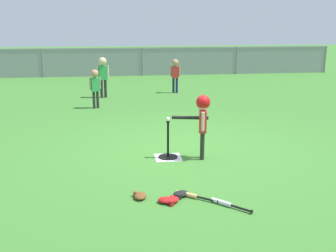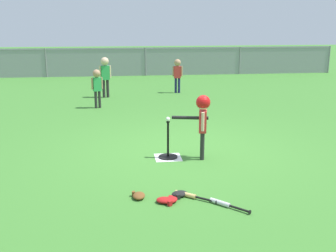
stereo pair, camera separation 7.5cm
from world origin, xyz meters
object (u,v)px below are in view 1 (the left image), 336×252
Objects in this scene: glove_near_bats at (167,200)px; batter_child at (202,114)px; glove_by_plate at (181,194)px; fielder_near_left at (95,83)px; batting_tee at (168,152)px; spare_bat_silver at (226,204)px; baseball_on_tee at (168,119)px; fielder_deep_right at (175,71)px; spare_bat_wood at (191,195)px; glove_tossed_aside at (171,200)px; glove_outfield_drop at (140,196)px; fielder_near_right at (103,72)px.

batter_child is at bearing 63.99° from glove_near_bats.
glove_near_bats is at bearing -141.42° from glove_by_plate.
batter_child is 1.06× the size of fielder_near_left.
batting_tee is 2.01m from spare_bat_silver.
baseball_on_tee is at bearing 103.48° from spare_bat_silver.
fielder_near_left is 4.05× the size of glove_near_bats.
baseball_on_tee is 0.28× the size of glove_by_plate.
baseball_on_tee is 0.30× the size of glove_near_bats.
fielder_deep_right is (2.41, 2.05, 0.03)m from fielder_near_left.
batting_tee is 0.57m from baseball_on_tee.
batting_tee is at bearing 81.87° from glove_near_bats.
glove_by_plate is (-0.13, 0.06, 0.01)m from spare_bat_wood.
fielder_near_left reaches higher than batting_tee.
baseball_on_tee is 1.89m from glove_tossed_aside.
fielder_near_right is at bearing 94.57° from glove_outfield_drop.
batter_child is at bearing -11.94° from baseball_on_tee.
fielder_near_left is at bearing -96.56° from fielder_near_right.
batting_tee is at bearing -99.62° from fielder_deep_right.
fielder_near_right is at bearing 97.36° from glove_tossed_aside.
fielder_near_left is at bearing -139.57° from fielder_deep_right.
batting_tee is 1.65m from spare_bat_wood.
glove_near_bats is 0.92× the size of glove_tossed_aside.
glove_outfield_drop is (-0.54, 0.01, 0.00)m from glove_by_plate.
spare_bat_silver is (0.47, -1.95, -0.64)m from baseball_on_tee.
fielder_near_left is at bearing 100.81° from glove_tossed_aside.
fielder_near_right is 7.55m from spare_bat_wood.
batter_child is 1.99m from glove_outfield_drop.
fielder_near_left is (-1.89, 4.36, -0.11)m from batter_child.
glove_tossed_aside is 0.43m from glove_outfield_drop.
spare_bat_silver is at bearing -38.66° from spare_bat_wood.
fielder_near_right is (-1.17, 5.76, 0.10)m from baseball_on_tee.
glove_outfield_drop is at bearing -82.55° from fielder_near_left.
glove_tossed_aside reaches higher than spare_bat_wood.
batter_child is 4.30× the size of glove_near_bats.
batting_tee is at bearing 103.48° from spare_bat_silver.
glove_near_bats is at bearing -161.89° from spare_bat_wood.
fielder_near_right is at bearing 83.44° from fielder_near_left.
glove_tossed_aside is (0.06, -0.01, 0.00)m from glove_near_bats.
baseball_on_tee is at bearing -99.62° from fielder_deep_right.
baseball_on_tee is at bearing 83.80° from glove_tossed_aside.
fielder_deep_right is at bearing 78.19° from glove_outfield_drop.
spare_bat_silver is 1.11m from glove_outfield_drop.
fielder_near_right reaches higher than glove_outfield_drop.
glove_tossed_aside is (-1.26, -8.06, -0.65)m from fielder_deep_right.
fielder_deep_right reaches higher than glove_near_bats.
fielder_deep_right is 2.09× the size of spare_bat_wood.
fielder_deep_right is 8.03m from spare_bat_wood.
batting_tee reaches higher than glove_tossed_aside.
glove_outfield_drop reaches higher than spare_bat_wood.
glove_by_plate is at bearing -81.32° from fielder_near_right.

